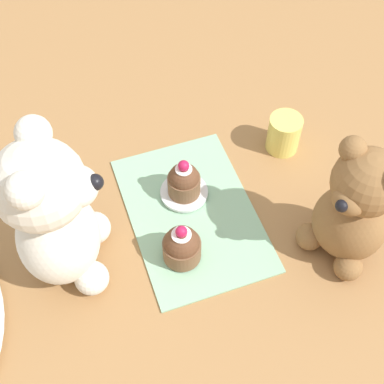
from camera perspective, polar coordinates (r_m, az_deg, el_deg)
ground_plane at (r=0.80m, az=0.00°, el=-2.35°), size 4.00×4.00×0.00m
knitted_placemat at (r=0.80m, az=0.00°, el=-2.23°), size 0.27×0.18×0.01m
teddy_bear_cream at (r=0.68m, az=-14.55°, el=-2.41°), size 0.15×0.14×0.25m
teddy_bear_tan at (r=0.72m, az=16.91°, el=-1.75°), size 0.13×0.12×0.20m
cupcake_near_cream_bear at (r=0.73m, az=-1.10°, el=-5.75°), size 0.05×0.05×0.07m
saucer_plate at (r=0.81m, az=-0.57°, el=0.07°), size 0.07×0.07×0.01m
cupcake_near_tan_bear at (r=0.79m, az=-0.58°, el=1.30°), size 0.05×0.05×0.07m
juice_glass at (r=0.87m, az=9.78°, el=6.15°), size 0.05×0.05×0.06m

